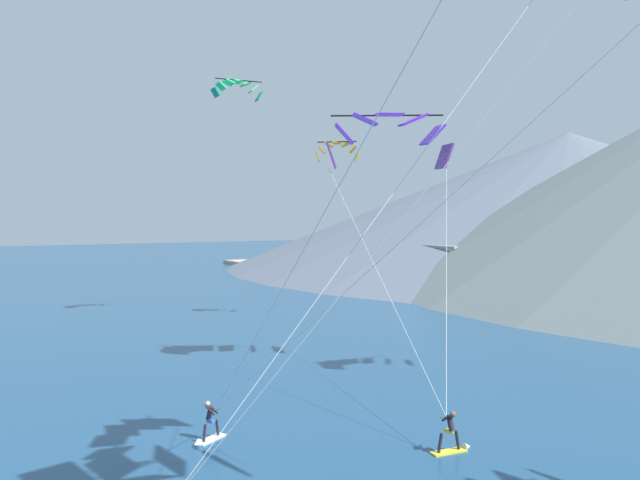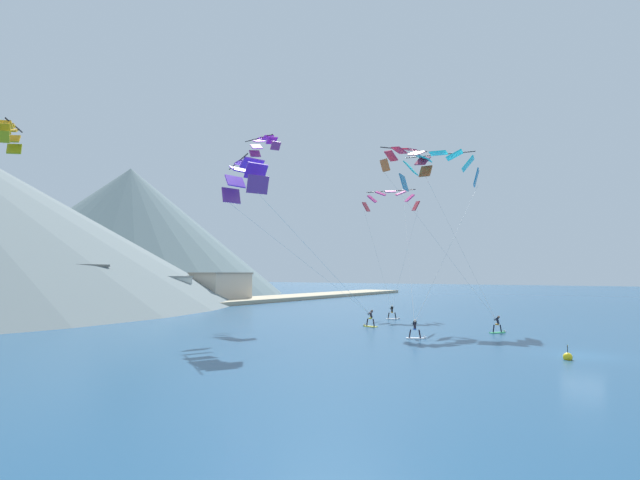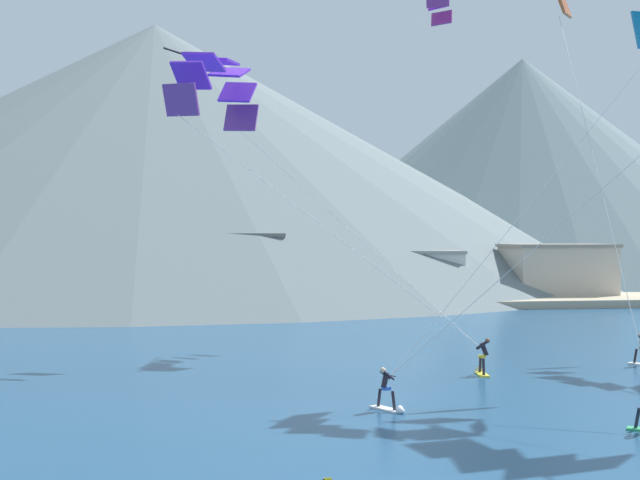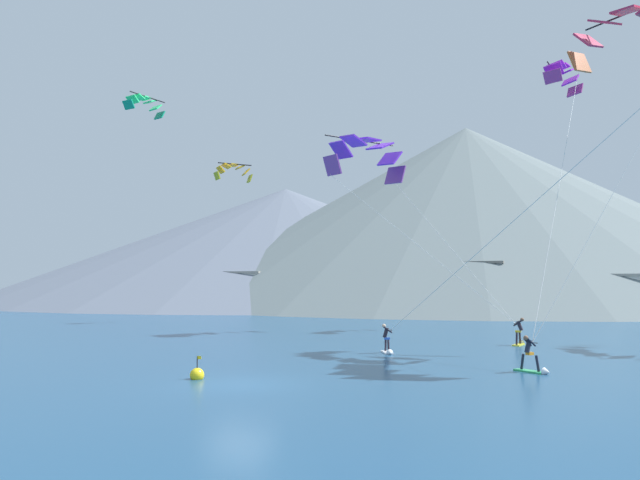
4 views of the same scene
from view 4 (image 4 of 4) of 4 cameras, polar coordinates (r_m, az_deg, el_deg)
ground_plane at (r=23.72m, az=-7.32°, el=-13.00°), size 400.00×400.00×0.00m
kitesurfer_near_lead at (r=33.99m, az=6.20°, el=-9.54°), size 1.16×1.73×1.64m
kitesurfer_near_trail at (r=40.34m, az=17.79°, el=-8.39°), size 0.69×1.78×1.76m
kitesurfer_far_left at (r=28.01m, az=18.97°, el=-10.54°), size 1.64×1.35×1.62m
parafoil_kite_near_trail at (r=49.74m, az=4.27°, el=7.84°), size 14.22×10.01×13.93m
parafoil_kite_far_left at (r=41.14m, az=26.36°, el=16.90°), size 8.16×12.67×18.16m
parafoil_kite_distant_high_outer at (r=63.27m, az=-7.92°, el=6.33°), size 3.10×3.60×1.74m
parafoil_kite_distant_low_drift at (r=58.69m, az=21.23°, el=13.90°), size 3.14×5.68×2.20m
parafoil_kite_distant_mid_solo at (r=62.04m, az=-15.75°, el=11.94°), size 1.52×4.69×1.67m
race_marker_buoy at (r=25.35m, az=-11.18°, el=-12.01°), size 0.56×0.56×1.02m
shoreline_strip at (r=78.99m, az=14.20°, el=-6.39°), size 180.00×10.00×0.70m
shore_building_promenade_mid at (r=91.26m, az=-6.58°, el=-4.62°), size 5.78×4.61×5.57m
shore_building_quay_east at (r=88.43m, az=2.16°, el=-5.13°), size 7.21×5.55×4.14m
shore_building_quay_west at (r=80.03m, az=13.80°, el=-4.28°), size 8.19×6.49×6.48m
shore_building_old_town at (r=81.71m, az=26.56°, el=-4.51°), size 6.03×6.79×4.91m
mountain_peak_west_ridge at (r=139.07m, az=-3.18°, el=-0.43°), size 127.13×127.13×25.10m
mountain_peak_east_shoulder at (r=128.01m, az=13.31°, el=2.27°), size 123.75×123.75×35.25m
mountain_peak_far_spur at (r=117.68m, az=17.56°, el=0.58°), size 91.19×91.19×25.74m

